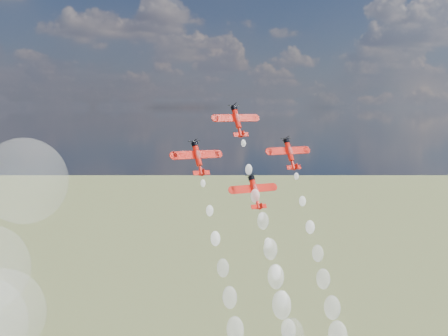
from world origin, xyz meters
name	(u,v)px	position (x,y,z in m)	size (l,w,h in m)	color
plane_lead	(237,120)	(15.63, 10.82, 105.03)	(11.72, 5.80, 7.81)	red
plane_left	(198,157)	(2.57, 6.87, 96.78)	(11.72, 5.80, 7.81)	red
plane_right	(290,153)	(28.69, 6.87, 96.78)	(11.72, 5.80, 7.81)	red
plane_slot	(255,191)	(15.63, 2.92, 88.54)	(11.72, 5.80, 7.81)	red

